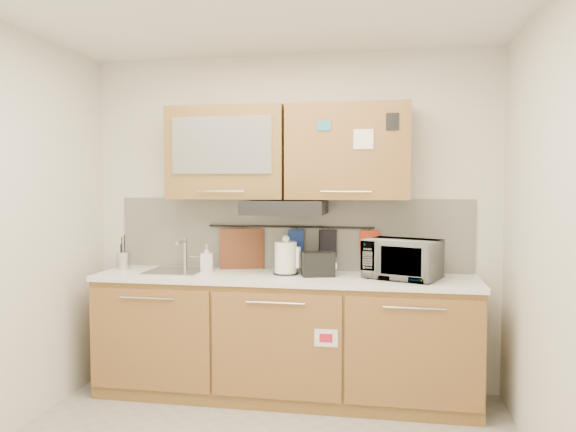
% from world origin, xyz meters
% --- Properties ---
extents(wall_back, '(3.20, 0.00, 3.20)m').
position_xyz_m(wall_back, '(0.00, 1.50, 1.30)').
color(wall_back, silver).
rests_on(wall_back, ground).
extents(wall_right, '(0.00, 3.00, 3.00)m').
position_xyz_m(wall_right, '(1.60, 0.00, 1.30)').
color(wall_right, silver).
rests_on(wall_right, ground).
extents(base_cabinet, '(2.80, 0.64, 0.88)m').
position_xyz_m(base_cabinet, '(0.00, 1.19, 0.41)').
color(base_cabinet, olive).
rests_on(base_cabinet, floor).
extents(countertop, '(2.82, 0.62, 0.04)m').
position_xyz_m(countertop, '(0.00, 1.19, 0.90)').
color(countertop, white).
rests_on(countertop, base_cabinet).
extents(backsplash, '(2.80, 0.02, 0.56)m').
position_xyz_m(backsplash, '(0.00, 1.49, 1.20)').
color(backsplash, silver).
rests_on(backsplash, countertop).
extents(upper_cabinets, '(1.82, 0.37, 0.70)m').
position_xyz_m(upper_cabinets, '(-0.00, 1.32, 1.83)').
color(upper_cabinets, olive).
rests_on(upper_cabinets, wall_back).
extents(range_hood, '(0.60, 0.46, 0.10)m').
position_xyz_m(range_hood, '(0.00, 1.25, 1.42)').
color(range_hood, black).
rests_on(range_hood, upper_cabinets).
extents(sink, '(0.42, 0.40, 0.26)m').
position_xyz_m(sink, '(-0.85, 1.21, 0.92)').
color(sink, silver).
rests_on(sink, countertop).
extents(utensil_rail, '(1.30, 0.02, 0.02)m').
position_xyz_m(utensil_rail, '(0.00, 1.45, 1.26)').
color(utensil_rail, black).
rests_on(utensil_rail, backsplash).
extents(utensil_crock, '(0.12, 0.12, 0.28)m').
position_xyz_m(utensil_crock, '(-1.30, 1.25, 0.99)').
color(utensil_crock, silver).
rests_on(utensil_crock, countertop).
extents(kettle, '(0.22, 0.21, 0.29)m').
position_xyz_m(kettle, '(0.01, 1.23, 1.04)').
color(kettle, white).
rests_on(kettle, countertop).
extents(toaster, '(0.26, 0.20, 0.18)m').
position_xyz_m(toaster, '(0.26, 1.18, 1.01)').
color(toaster, black).
rests_on(toaster, countertop).
extents(microwave, '(0.60, 0.51, 0.28)m').
position_xyz_m(microwave, '(0.86, 1.19, 1.06)').
color(microwave, '#999999').
rests_on(microwave, countertop).
extents(soap_bottle, '(0.11, 0.11, 0.21)m').
position_xyz_m(soap_bottle, '(-0.62, 1.28, 1.02)').
color(soap_bottle, '#999999').
rests_on(soap_bottle, countertop).
extents(cutting_board, '(0.35, 0.12, 0.44)m').
position_xyz_m(cutting_board, '(-0.38, 1.44, 1.02)').
color(cutting_board, brown).
rests_on(cutting_board, utensil_rail).
extents(oven_mitt, '(0.13, 0.05, 0.21)m').
position_xyz_m(oven_mitt, '(0.05, 1.44, 1.14)').
color(oven_mitt, navy).
rests_on(oven_mitt, utensil_rail).
extents(dark_pouch, '(0.14, 0.08, 0.21)m').
position_xyz_m(dark_pouch, '(0.30, 1.44, 1.14)').
color(dark_pouch, black).
rests_on(dark_pouch, utensil_rail).
extents(pot_holder, '(0.15, 0.04, 0.18)m').
position_xyz_m(pot_holder, '(0.62, 1.44, 1.15)').
color(pot_holder, '#B73118').
rests_on(pot_holder, utensil_rail).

